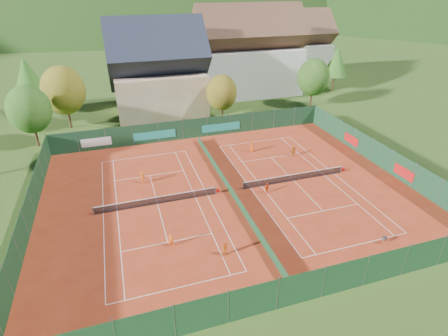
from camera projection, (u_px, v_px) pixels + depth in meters
ground at (229, 192)px, 38.95m from camera, size 600.00×600.00×0.00m
clay_pad at (229, 192)px, 38.94m from camera, size 40.00×32.00×0.01m
court_markings_left at (158, 204)px, 36.79m from camera, size 11.03×23.83×0.00m
court_markings_right at (294, 181)px, 41.08m from camera, size 11.03×23.83×0.00m
tennis_net_left at (159, 200)px, 36.59m from camera, size 13.30×0.10×1.02m
tennis_net_right at (295, 177)px, 40.88m from camera, size 13.30×0.10×1.02m
court_divider at (229, 188)px, 38.70m from camera, size 0.03×28.80×1.00m
fence_north at (192, 129)px, 51.53m from camera, size 40.00×0.10×3.00m
fence_south at (301, 288)px, 24.81m from camera, size 40.00×0.04×3.00m
fence_west at (28, 213)px, 32.86m from camera, size 0.04×32.00×3.00m
fence_east at (381, 156)px, 43.64m from camera, size 0.09×32.00×3.00m
chalet at (158, 74)px, 60.15m from camera, size 16.20×12.00×16.00m
hotel_block_a at (248, 56)px, 69.92m from camera, size 21.60×11.00×17.25m
hotel_block_b at (292, 50)px, 80.75m from camera, size 17.28×10.00×15.50m
tree_west_front at (29, 109)px, 47.25m from camera, size 5.72×5.72×8.69m
tree_west_mid at (63, 90)px, 53.04m from camera, size 6.44×6.44×9.78m
tree_west_back at (27, 77)px, 57.82m from camera, size 5.60×5.60×10.00m
tree_center at (222, 93)px, 56.76m from camera, size 5.01×5.01×7.60m
tree_east_front at (313, 77)px, 62.95m from camera, size 5.72×5.72×8.69m
tree_east_mid at (336, 61)px, 72.02m from camera, size 5.04×5.04×9.00m
tree_east_back at (284, 53)px, 76.26m from camera, size 7.15×7.15×10.86m
mountain_backdrop at (166, 72)px, 261.19m from camera, size 820.00×530.00×242.00m
ball_hopper at (385, 239)px, 31.04m from camera, size 0.34×0.34×0.80m
loose_ball_0 at (152, 262)px, 29.16m from camera, size 0.07×0.07×0.07m
loose_ball_1 at (337, 231)px, 32.86m from camera, size 0.07×0.07×0.07m
loose_ball_2 at (222, 170)px, 43.26m from camera, size 0.07×0.07×0.07m
player_left_near at (171, 240)px, 30.66m from camera, size 0.51×0.35×1.32m
player_left_mid at (226, 249)px, 29.56m from camera, size 0.71×0.56×1.42m
player_left_far at (143, 177)px, 40.24m from camera, size 1.14×0.89×1.54m
player_right_near at (267, 188)px, 38.44m from camera, size 0.80×0.59×1.26m
player_right_far_a at (252, 147)px, 47.75m from camera, size 0.88×0.81×1.50m
player_right_far_b at (293, 151)px, 46.58m from camera, size 1.32×0.71×1.36m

